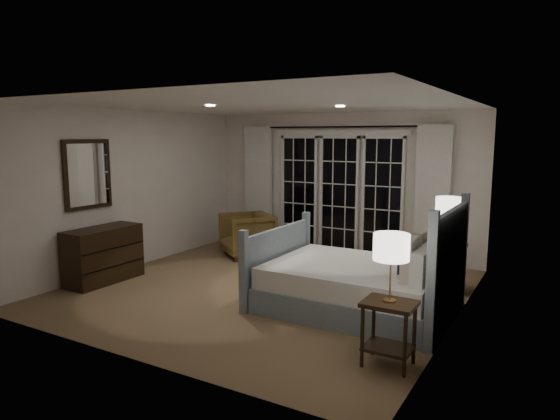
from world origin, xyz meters
The scene contains 20 objects.
floor centered at (0.00, 0.00, 0.00)m, with size 5.00×5.00×0.00m, color brown.
ceiling centered at (0.00, 0.00, 2.50)m, with size 5.00×5.00×0.00m, color silver.
wall_left centered at (-2.50, 0.00, 1.25)m, with size 0.02×5.00×2.50m, color white.
wall_right centered at (2.50, 0.00, 1.25)m, with size 0.02×5.00×2.50m, color white.
wall_back centered at (0.00, 2.50, 1.25)m, with size 5.00×0.02×2.50m, color white.
wall_front centered at (0.00, -2.50, 1.25)m, with size 5.00×0.02×2.50m, color white.
french_doors centered at (0.00, 2.46, 1.09)m, with size 2.50×0.04×2.20m.
curtain_rod centered at (0.00, 2.40, 2.25)m, with size 0.03×0.03×3.50m, color black.
curtain_left centered at (-1.65, 2.38, 1.15)m, with size 0.55×0.10×2.25m, color white.
curtain_right centered at (1.65, 2.38, 1.15)m, with size 0.55×0.10×2.25m, color white.
downlight_a centered at (0.80, 0.60, 2.49)m, with size 0.12×0.12×0.01m, color white.
downlight_b centered at (-0.60, -0.40, 2.49)m, with size 0.12×0.12×0.01m, color white.
bed centered at (1.42, -0.12, 0.33)m, with size 2.24×1.61×1.31m.
nightstand_left centered at (2.18, -1.41, 0.40)m, with size 0.47×0.38×0.61m.
nightstand_right centered at (2.14, 1.17, 0.43)m, with size 0.50×0.40×0.65m.
lamp_left centered at (2.18, -1.41, 1.11)m, with size 0.33×0.33×0.63m.
lamp_right centered at (2.14, 1.17, 1.16)m, with size 0.33×0.33×0.64m.
armchair centered at (-1.30, 1.47, 0.38)m, with size 0.81×0.83×0.76m, color brown.
dresser centered at (-2.23, -0.88, 0.40)m, with size 0.48×1.12×0.79m.
mirror centered at (-2.47, -0.88, 1.55)m, with size 0.05×0.85×1.00m.
Camera 1 is at (3.51, -5.67, 2.11)m, focal length 32.00 mm.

